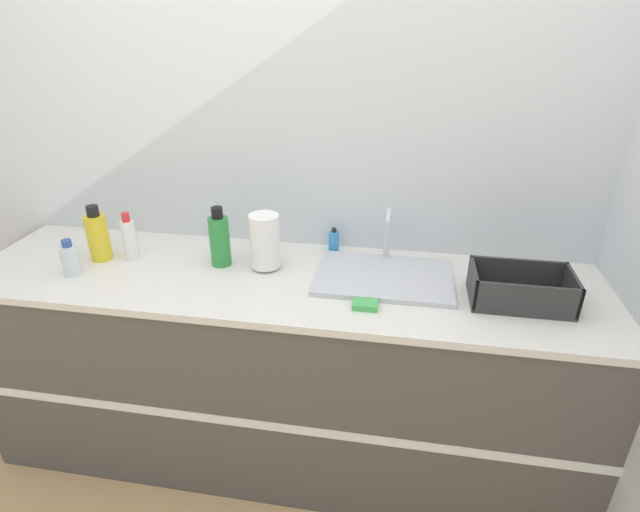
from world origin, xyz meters
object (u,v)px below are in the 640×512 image
(bottle_white_spray, at_px, (129,239))
(sink, at_px, (384,275))
(bottle_yellow, at_px, (98,236))
(soap_dispenser, at_px, (334,241))
(paper_towel_roll, at_px, (265,241))
(bottle_green, at_px, (220,240))
(dish_rack, at_px, (520,291))
(bottle_clear, at_px, (70,259))

(bottle_white_spray, bearing_deg, sink, 0.02)
(bottle_yellow, distance_m, soap_dispenser, 1.00)
(bottle_white_spray, xyz_separation_m, bottle_yellow, (-0.13, -0.02, 0.01))
(paper_towel_roll, bearing_deg, bottle_white_spray, -178.66)
(bottle_white_spray, distance_m, bottle_yellow, 0.13)
(sink, distance_m, bottle_white_spray, 1.07)
(sink, bearing_deg, bottle_green, 178.81)
(dish_rack, relative_size, bottle_white_spray, 1.69)
(bottle_white_spray, relative_size, bottle_clear, 1.39)
(paper_towel_roll, xyz_separation_m, bottle_clear, (-0.75, -0.19, -0.05))
(bottle_clear, height_order, soap_dispenser, bottle_clear)
(bottle_white_spray, xyz_separation_m, bottle_clear, (-0.16, -0.17, -0.03))
(soap_dispenser, bearing_deg, bottle_green, -156.31)
(sink, relative_size, dish_rack, 1.51)
(paper_towel_roll, relative_size, bottle_yellow, 0.97)
(bottle_yellow, relative_size, soap_dispenser, 2.12)
(bottle_green, bearing_deg, dish_rack, -5.27)
(sink, relative_size, bottle_white_spray, 2.55)
(bottle_white_spray, bearing_deg, bottle_yellow, -169.37)
(paper_towel_roll, relative_size, soap_dispenser, 2.06)
(soap_dispenser, bearing_deg, bottle_yellow, -166.40)
(bottle_white_spray, bearing_deg, paper_towel_roll, 1.34)
(bottle_white_spray, bearing_deg, dish_rack, -3.41)
(paper_towel_roll, distance_m, dish_rack, 0.99)
(sink, relative_size, soap_dispenser, 4.71)
(paper_towel_roll, relative_size, bottle_white_spray, 1.11)
(dish_rack, xyz_separation_m, bottle_white_spray, (-1.56, 0.09, 0.05))
(dish_rack, bearing_deg, bottle_green, 174.73)
(bottle_white_spray, bearing_deg, soap_dispenser, 14.04)
(sink, relative_size, bottle_yellow, 2.22)
(sink, height_order, paper_towel_roll, sink)
(bottle_clear, distance_m, bottle_yellow, 0.16)
(sink, xyz_separation_m, bottle_green, (-0.68, 0.01, 0.09))
(dish_rack, height_order, bottle_white_spray, bottle_white_spray)
(soap_dispenser, bearing_deg, bottle_white_spray, -165.96)
(bottle_green, distance_m, bottle_yellow, 0.52)
(sink, xyz_separation_m, paper_towel_roll, (-0.48, 0.01, 0.10))
(bottle_green, relative_size, bottle_clear, 1.68)
(bottle_clear, xyz_separation_m, soap_dispenser, (1.00, 0.38, -0.02))
(sink, xyz_separation_m, dish_rack, (0.49, -0.09, 0.03))
(bottle_white_spray, height_order, soap_dispenser, bottle_white_spray)
(paper_towel_roll, bearing_deg, bottle_green, 179.75)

